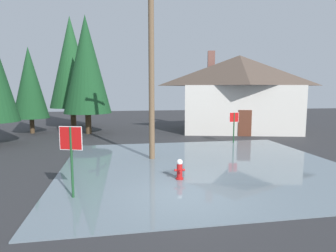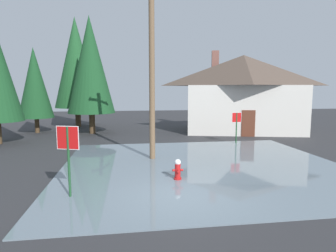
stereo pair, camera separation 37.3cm
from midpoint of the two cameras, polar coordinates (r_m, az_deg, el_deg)
The scene contains 11 objects.
ground_plane at distance 9.84m, azimuth 3.93°, elevation -14.01°, with size 80.00×80.00×0.10m, color #2D2D30.
flood_puddle at distance 13.54m, azimuth 7.88°, elevation -7.80°, with size 12.83×11.64×0.04m, color slate.
lane_stop_bar at distance 8.80m, azimuth 1.18°, elevation -16.27°, with size 4.30×0.30×0.01m, color silver.
stop_sign_near at distance 9.69m, azimuth -18.18°, elevation -3.93°, with size 0.73×0.26×2.37m.
fire_hydrant at distance 11.30m, azimuth 2.90°, elevation -8.72°, with size 0.42×0.36×0.84m.
utility_pole at distance 14.36m, azimuth -2.47°, elevation 12.36°, with size 1.60×0.28×9.25m.
stop_sign_far at distance 19.24m, azimuth 14.00°, elevation 0.81°, with size 0.64×0.08×2.06m.
house at distance 25.19m, azimuth 15.01°, elevation 6.50°, with size 10.99×8.35×6.88m.
pine_tree_tall_left at distance 23.91m, azimuth -14.74°, elevation 11.63°, with size 3.71×3.71×9.28m.
pine_tree_mid_left at distance 28.86m, azimuth -17.44°, elevation 11.86°, with size 4.10×4.10×10.24m.
pine_tree_far_center at distance 25.73m, azimuth -24.57°, elevation 7.77°, with size 2.76×2.76×6.90m.
Camera 2 is at (-1.79, -8.99, 3.51)m, focal length 30.69 mm.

